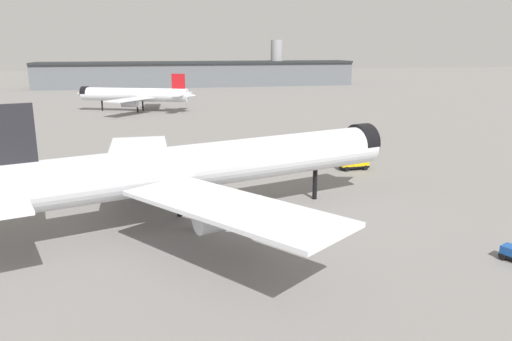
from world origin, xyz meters
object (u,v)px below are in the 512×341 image
at_px(traffic_cone_wingtip, 219,156).
at_px(service_truck_front, 354,161).
at_px(airliner_near_gate, 203,166).
at_px(airliner_far_taxiway, 135,95).

bearing_deg(traffic_cone_wingtip, service_truck_front, -31.52).
height_order(airliner_near_gate, service_truck_front, airliner_near_gate).
bearing_deg(airliner_far_taxiway, traffic_cone_wingtip, 124.51).
xyz_separation_m(service_truck_front, traffic_cone_wingtip, (-23.78, 14.58, -1.24)).
relative_size(airliner_far_taxiway, service_truck_front, 7.66).
xyz_separation_m(airliner_near_gate, traffic_cone_wingtip, (6.36, 37.18, -7.00)).
distance_m(airliner_near_gate, service_truck_front, 38.10).
relative_size(service_truck_front, traffic_cone_wingtip, 8.20).
height_order(airliner_far_taxiway, traffic_cone_wingtip, airliner_far_taxiway).
xyz_separation_m(airliner_far_taxiway, traffic_cone_wingtip, (20.39, -81.11, -5.57)).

